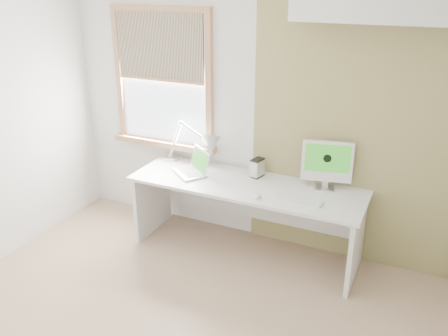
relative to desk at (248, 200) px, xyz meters
The scene contains 11 objects.
room 1.63m from the desk, 92.85° to the right, with size 4.04×3.54×2.64m.
accent_wall 1.24m from the desk, 17.76° to the left, with size 2.00×0.02×2.60m, color #979457.
window 1.50m from the desk, 165.80° to the left, with size 1.20×0.14×1.42m.
desk is the anchor object (origin of this frame).
desk_lamp 0.71m from the desk, 166.42° to the left, with size 0.76×0.35×0.44m.
laptop 0.62m from the desk, behind, with size 0.43×0.42×0.24m.
phone_dock 0.26m from the desk, 98.49° to the left, with size 0.07×0.07×0.13m.
external_drive 0.32m from the desk, 78.12° to the left, with size 0.11×0.15×0.18m.
imac 0.83m from the desk, 13.62° to the left, with size 0.46×0.19×0.44m.
keyboard 0.62m from the desk, 19.16° to the right, with size 0.42×0.15×0.02m.
mouse 0.42m from the desk, 55.45° to the right, with size 0.05×0.09×0.03m, color white.
Camera 1 is at (1.56, -2.30, 2.52)m, focal length 37.52 mm.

